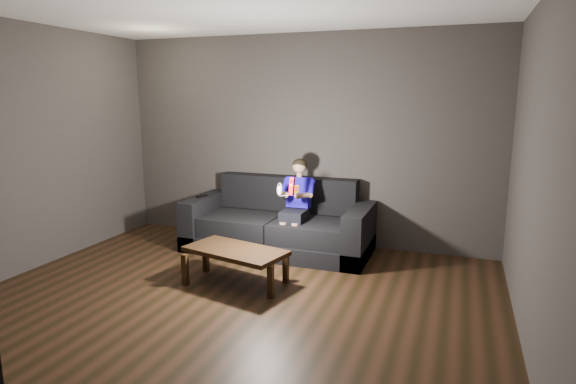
% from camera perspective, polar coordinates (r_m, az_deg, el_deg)
% --- Properties ---
extents(floor, '(5.00, 5.00, 0.00)m').
position_cam_1_polar(floor, '(4.41, -9.01, -14.57)').
color(floor, black).
rests_on(floor, ground).
extents(back_wall, '(5.00, 0.04, 2.70)m').
position_cam_1_polar(back_wall, '(6.29, 1.67, 6.15)').
color(back_wall, '#3C3633').
rests_on(back_wall, ground).
extents(right_wall, '(0.04, 5.00, 2.70)m').
position_cam_1_polar(right_wall, '(3.54, 28.39, 0.81)').
color(right_wall, '#3C3633').
rests_on(right_wall, ground).
extents(sofa, '(2.30, 0.99, 0.89)m').
position_cam_1_polar(sofa, '(6.06, -1.11, -4.23)').
color(sofa, black).
rests_on(sofa, floor).
extents(child, '(0.42, 0.51, 1.03)m').
position_cam_1_polar(child, '(5.81, 1.03, -0.59)').
color(child, black).
rests_on(child, sofa).
extents(wii_remote_red, '(0.06, 0.08, 0.21)m').
position_cam_1_polar(wii_remote_red, '(5.38, 0.46, 0.69)').
color(wii_remote_red, red).
rests_on(wii_remote_red, child).
extents(nunchuk_white, '(0.07, 0.10, 0.16)m').
position_cam_1_polar(nunchuk_white, '(5.44, -1.01, 0.35)').
color(nunchuk_white, silver).
rests_on(nunchuk_white, child).
extents(wii_remote_black, '(0.08, 0.16, 0.03)m').
position_cam_1_polar(wii_remote_black, '(6.34, -10.16, -0.45)').
color(wii_remote_black, black).
rests_on(wii_remote_black, sofa).
extents(coffee_table, '(1.13, 0.75, 0.38)m').
position_cam_1_polar(coffee_table, '(5.00, -6.23, -7.26)').
color(coffee_table, black).
rests_on(coffee_table, floor).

